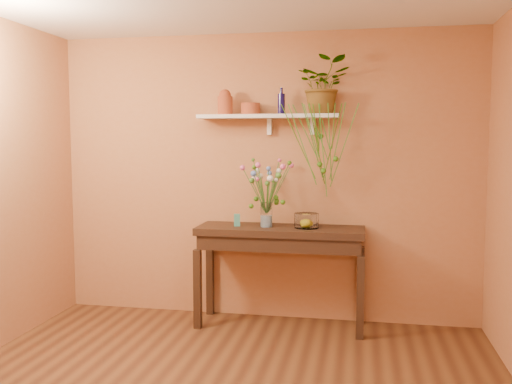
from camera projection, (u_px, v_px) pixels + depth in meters
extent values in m
cube|color=#AA683C|center=(265.00, 177.00, 5.27)|extent=(4.00, 0.04, 2.70)
cube|color=#341E14|center=(280.00, 231.00, 5.02)|extent=(1.51, 0.49, 0.06)
cube|color=#341E14|center=(280.00, 241.00, 5.03)|extent=(1.45, 0.45, 0.13)
cube|color=#341E14|center=(198.00, 289.00, 5.00)|extent=(0.06, 0.06, 0.72)
cube|color=#341E14|center=(360.00, 298.00, 4.73)|extent=(0.06, 0.06, 0.72)
cube|color=#341E14|center=(210.00, 278.00, 5.41)|extent=(0.06, 0.06, 0.72)
cube|color=#341E14|center=(360.00, 285.00, 5.14)|extent=(0.06, 0.06, 0.72)
cube|color=white|center=(268.00, 116.00, 5.08)|extent=(1.30, 0.24, 0.04)
cube|color=white|center=(270.00, 127.00, 5.18)|extent=(0.04, 0.05, 0.15)
cube|color=white|center=(312.00, 127.00, 5.11)|extent=(0.04, 0.05, 0.15)
cylinder|color=#A53925|center=(225.00, 106.00, 5.12)|extent=(0.16, 0.16, 0.17)
sphere|color=#A53925|center=(225.00, 95.00, 5.11)|extent=(0.11, 0.11, 0.11)
cylinder|color=#A53925|center=(251.00, 109.00, 5.13)|extent=(0.19, 0.19, 0.11)
cylinder|color=#100B3E|center=(281.00, 104.00, 5.06)|extent=(0.07, 0.07, 0.19)
cylinder|color=#100B3E|center=(281.00, 91.00, 5.04)|extent=(0.03, 0.03, 0.06)
imported|color=#366A13|center=(324.00, 86.00, 4.98)|extent=(0.48, 0.42, 0.51)
cylinder|color=#366A13|center=(317.00, 145.00, 4.85)|extent=(0.13, 0.31, 0.71)
cylinder|color=#398327|center=(311.00, 131.00, 4.89)|extent=(0.14, 0.04, 0.47)
cylinder|color=#398327|center=(344.00, 146.00, 4.86)|extent=(0.25, 0.18, 0.74)
cylinder|color=#366A13|center=(332.00, 142.00, 4.85)|extent=(0.17, 0.09, 0.68)
cylinder|color=#398327|center=(313.00, 141.00, 4.87)|extent=(0.17, 0.30, 0.66)
cylinder|color=#398327|center=(323.00, 151.00, 4.85)|extent=(0.08, 0.16, 0.82)
cylinder|color=#366A13|center=(316.00, 130.00, 4.91)|extent=(0.05, 0.06, 0.45)
cylinder|color=#398327|center=(302.00, 145.00, 4.89)|extent=(0.25, 0.11, 0.72)
cylinder|color=#398327|center=(334.00, 126.00, 4.83)|extent=(0.04, 0.18, 0.40)
cylinder|color=#366A13|center=(319.00, 128.00, 4.92)|extent=(0.02, 0.08, 0.42)
cylinder|color=#398327|center=(305.00, 130.00, 4.95)|extent=(0.22, 0.06, 0.46)
cylinder|color=#398327|center=(330.00, 143.00, 4.85)|extent=(0.04, 0.22, 0.68)
cylinder|color=#366A13|center=(298.00, 142.00, 4.91)|extent=(0.31, 0.09, 0.67)
cylinder|color=#398327|center=(318.00, 132.00, 4.90)|extent=(0.18, 0.06, 0.50)
cylinder|color=#398327|center=(337.00, 142.00, 4.81)|extent=(0.15, 0.27, 0.67)
cylinder|color=#366A13|center=(316.00, 127.00, 4.88)|extent=(0.06, 0.10, 0.41)
cylinder|color=#398327|center=(324.00, 127.00, 4.91)|extent=(0.11, 0.03, 0.40)
sphere|color=#366A13|center=(323.00, 171.00, 4.91)|extent=(0.05, 0.05, 0.05)
sphere|color=#366A13|center=(321.00, 136.00, 4.92)|extent=(0.05, 0.05, 0.05)
sphere|color=#366A13|center=(336.00, 159.00, 4.89)|extent=(0.05, 0.05, 0.05)
sphere|color=#366A13|center=(320.00, 164.00, 4.91)|extent=(0.05, 0.05, 0.05)
cylinder|color=white|center=(266.00, 215.00, 5.01)|extent=(0.11, 0.11, 0.22)
cylinder|color=silver|center=(266.00, 221.00, 5.02)|extent=(0.10, 0.10, 0.11)
cylinder|color=#386B28|center=(267.00, 198.00, 4.93)|extent=(0.04, 0.14, 0.28)
sphere|color=#4D872B|center=(267.00, 183.00, 4.85)|extent=(0.05, 0.05, 0.05)
cylinder|color=#386B28|center=(267.00, 191.00, 4.94)|extent=(0.04, 0.10, 0.41)
sphere|color=#5477C6|center=(269.00, 169.00, 4.88)|extent=(0.04, 0.04, 0.04)
cylinder|color=#386B28|center=(268.00, 196.00, 4.90)|extent=(0.07, 0.18, 0.33)
sphere|color=silver|center=(270.00, 179.00, 4.79)|extent=(0.06, 0.06, 0.06)
cylinder|color=#386B28|center=(271.00, 197.00, 4.92)|extent=(0.11, 0.14, 0.31)
sphere|color=silver|center=(276.00, 180.00, 4.83)|extent=(0.04, 0.04, 0.04)
cylinder|color=#386B28|center=(272.00, 194.00, 4.94)|extent=(0.13, 0.09, 0.35)
sphere|color=#4D872B|center=(279.00, 176.00, 4.88)|extent=(0.05, 0.05, 0.05)
cylinder|color=#386B28|center=(273.00, 192.00, 4.97)|extent=(0.12, 0.04, 0.38)
sphere|color=silver|center=(279.00, 171.00, 4.92)|extent=(0.05, 0.05, 0.05)
cylinder|color=#386B28|center=(275.00, 190.00, 4.97)|extent=(0.16, 0.01, 0.42)
sphere|color=#DD5590|center=(283.00, 167.00, 4.94)|extent=(0.05, 0.05, 0.05)
cylinder|color=#386B28|center=(278.00, 188.00, 5.00)|extent=(0.21, 0.07, 0.46)
sphere|color=#366A13|center=(289.00, 163.00, 4.99)|extent=(0.04, 0.04, 0.04)
cylinder|color=#386B28|center=(273.00, 186.00, 5.04)|extent=(0.10, 0.14, 0.48)
sphere|color=#DD5590|center=(280.00, 160.00, 5.08)|extent=(0.04, 0.04, 0.04)
cylinder|color=#386B28|center=(279.00, 189.00, 5.07)|extent=(0.20, 0.22, 0.43)
sphere|color=#DD5590|center=(291.00, 165.00, 5.13)|extent=(0.05, 0.05, 0.05)
cylinder|color=#386B28|center=(270.00, 197.00, 5.03)|extent=(0.06, 0.09, 0.29)
sphere|color=#4D872B|center=(273.00, 181.00, 5.06)|extent=(0.04, 0.04, 0.04)
cylinder|color=#386B28|center=(268.00, 193.00, 5.07)|extent=(0.01, 0.17, 0.35)
sphere|color=#5477C6|center=(270.00, 173.00, 5.13)|extent=(0.05, 0.05, 0.05)
cylinder|color=#386B28|center=(263.00, 194.00, 5.07)|extent=(0.08, 0.15, 0.33)
sphere|color=silver|center=(261.00, 176.00, 5.14)|extent=(0.05, 0.05, 0.05)
cylinder|color=#386B28|center=(262.00, 192.00, 5.07)|extent=(0.11, 0.14, 0.38)
sphere|color=silver|center=(257.00, 171.00, 5.13)|extent=(0.05, 0.05, 0.05)
cylinder|color=#386B28|center=(260.00, 186.00, 5.06)|extent=(0.15, 0.13, 0.48)
sphere|color=#4D872B|center=(253.00, 160.00, 5.11)|extent=(0.03, 0.03, 0.03)
cylinder|color=#386B28|center=(260.00, 195.00, 5.04)|extent=(0.13, 0.08, 0.32)
sphere|color=silver|center=(254.00, 178.00, 5.07)|extent=(0.05, 0.05, 0.05)
cylinder|color=#386B28|center=(254.00, 190.00, 5.00)|extent=(0.22, 0.02, 0.41)
sphere|color=#DD5590|center=(243.00, 168.00, 5.00)|extent=(0.05, 0.05, 0.05)
cylinder|color=#386B28|center=(260.00, 190.00, 4.98)|extent=(0.11, 0.04, 0.42)
sphere|color=#366A13|center=(254.00, 167.00, 4.96)|extent=(0.04, 0.04, 0.04)
cylinder|color=#386B28|center=(262.00, 196.00, 4.98)|extent=(0.08, 0.05, 0.31)
sphere|color=#DD5590|center=(257.00, 179.00, 4.95)|extent=(0.04, 0.04, 0.04)
cylinder|color=#386B28|center=(262.00, 189.00, 4.96)|extent=(0.07, 0.07, 0.44)
sphere|color=#DD5590|center=(258.00, 165.00, 4.91)|extent=(0.05, 0.05, 0.05)
cylinder|color=#386B28|center=(259.00, 197.00, 4.95)|extent=(0.12, 0.12, 0.30)
sphere|color=#4D872B|center=(252.00, 181.00, 4.89)|extent=(0.05, 0.05, 0.05)
cylinder|color=#386B28|center=(260.00, 194.00, 4.90)|extent=(0.08, 0.21, 0.37)
sphere|color=#5477C6|center=(253.00, 174.00, 4.79)|extent=(0.05, 0.05, 0.05)
sphere|color=#366A13|center=(251.00, 206.00, 5.01)|extent=(0.05, 0.05, 0.05)
sphere|color=#366A13|center=(276.00, 198.00, 4.95)|extent=(0.05, 0.05, 0.05)
sphere|color=#366A13|center=(283.00, 202.00, 4.91)|extent=(0.05, 0.05, 0.05)
sphere|color=#366A13|center=(256.00, 199.00, 5.06)|extent=(0.05, 0.05, 0.05)
sphere|color=#366A13|center=(277.00, 201.00, 5.01)|extent=(0.05, 0.05, 0.05)
sphere|color=#366A13|center=(276.00, 203.00, 5.08)|extent=(0.05, 0.05, 0.05)
cylinder|color=white|center=(306.00, 221.00, 4.96)|extent=(0.22, 0.22, 0.13)
cylinder|color=white|center=(306.00, 227.00, 4.97)|extent=(0.21, 0.21, 0.01)
sphere|color=yellow|center=(306.00, 223.00, 4.97)|extent=(0.08, 0.08, 0.08)
cube|color=teal|center=(237.00, 220.00, 5.07)|extent=(0.06, 0.05, 0.11)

